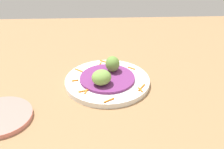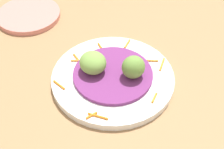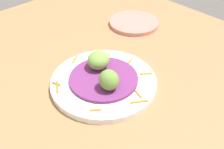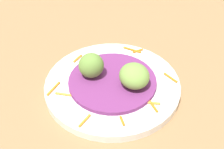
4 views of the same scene
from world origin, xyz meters
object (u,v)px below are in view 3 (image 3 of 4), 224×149
Objects in this scene: main_plate at (104,82)px; side_plate_small at (134,23)px; guac_scoop_left at (98,60)px; guac_scoop_center at (109,80)px.

side_plate_small is at bearing -150.61° from main_plate.
main_plate is at bearing 65.09° from guac_scoop_left.
guac_scoop_left is at bearing -114.91° from guac_scoop_center.
guac_scoop_left reaches higher than side_plate_small.
guac_scoop_left is at bearing -114.91° from main_plate.
side_plate_small is at bearing -155.48° from guac_scoop_left.
side_plate_small is (-26.34, -14.84, -0.14)cm from main_plate.
main_plate is 5.32cm from guac_scoop_left.
guac_scoop_center is (3.32, 7.16, 0.25)cm from guac_scoop_left.
main_plate is 4.47× the size of guac_scoop_left.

